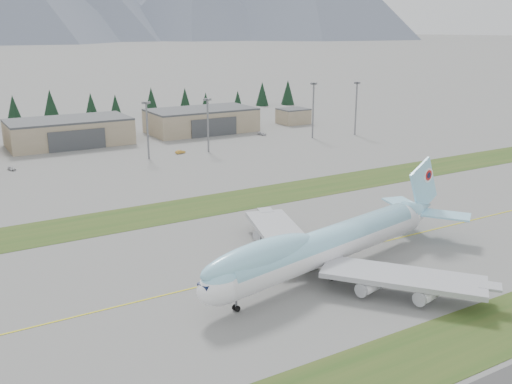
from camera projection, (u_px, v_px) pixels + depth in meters
ground at (314, 259)px, 118.94m from camera, size 7000.00×7000.00×0.00m
grass_strip_near at (460, 342)px, 87.48m from camera, size 400.00×14.00×0.08m
grass_strip_far at (217, 204)px, 156.20m from camera, size 400.00×18.00×0.08m
taxiway_line_main at (314, 259)px, 118.94m from camera, size 400.00×0.40×0.02m
boeing_747_freighter at (327, 245)px, 110.10m from camera, size 70.32×59.28×18.44m
hangar_center at (69, 132)px, 234.23m from camera, size 48.00×26.60×10.80m
hangar_right at (201, 120)px, 263.51m from camera, size 48.00×26.60×10.80m
control_shed at (293, 116)px, 286.78m from camera, size 14.00×12.00×7.60m
floodlight_masts at (183, 113)px, 213.71m from camera, size 162.68×6.93×24.92m
service_vehicle_a at (12, 170)px, 193.09m from camera, size 2.59×4.18×1.33m
service_vehicle_b at (180, 153)px, 219.05m from camera, size 4.21×2.14×1.32m
service_vehicle_c at (262, 135)px, 256.65m from camera, size 2.66×4.99×1.38m
conifer_belt at (74, 107)px, 294.40m from camera, size 276.79×13.39×16.82m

